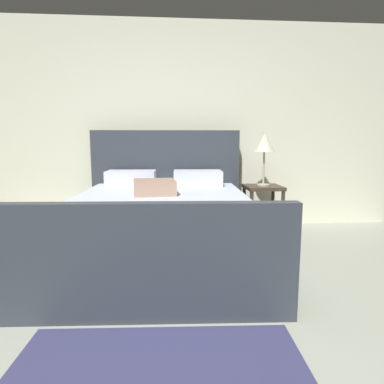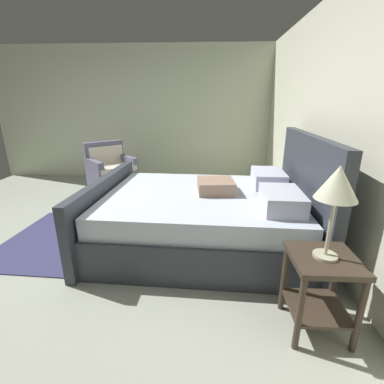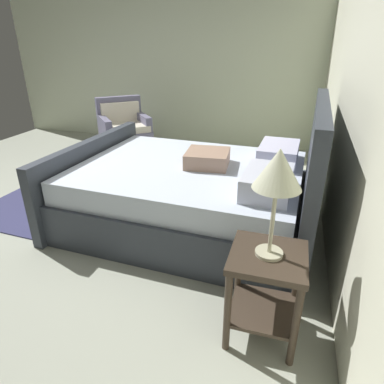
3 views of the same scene
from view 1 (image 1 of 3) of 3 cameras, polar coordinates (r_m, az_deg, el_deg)
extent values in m
cube|color=#A4A897|center=(1.98, -1.96, -26.55)|extent=(6.08, 5.66, 0.02)
cube|color=silver|center=(4.52, -3.68, 11.08)|extent=(6.20, 0.12, 2.67)
cube|color=#323740|center=(3.26, -5.28, -8.09)|extent=(1.83, 2.23, 0.40)
cube|color=#323740|center=(4.28, -4.47, 1.87)|extent=(1.86, 0.19, 1.28)
cube|color=#323740|center=(2.14, -7.18, -11.94)|extent=(1.86, 0.19, 0.77)
cube|color=silver|center=(3.19, -5.36, -2.74)|extent=(1.75, 2.16, 0.22)
cube|color=silver|center=(3.98, -10.31, 2.31)|extent=(0.58, 0.39, 0.18)
cube|color=silver|center=(3.95, 0.97, 2.38)|extent=(0.58, 0.39, 0.18)
cube|color=#A17E68|center=(3.32, -6.45, 0.84)|extent=(0.44, 0.44, 0.14)
cube|color=#3B2F24|center=(4.21, 12.03, 0.79)|extent=(0.44, 0.44, 0.04)
cube|color=#3B2F24|center=(4.28, 11.86, -4.53)|extent=(0.40, 0.40, 0.02)
cylinder|color=#3B2F24|center=(4.03, 10.06, -3.83)|extent=(0.04, 0.04, 0.56)
cylinder|color=#3B2F24|center=(4.14, 15.17, -3.66)|extent=(0.04, 0.04, 0.56)
cylinder|color=#3B2F24|center=(4.39, 8.83, -2.78)|extent=(0.04, 0.04, 0.56)
cylinder|color=#3B2F24|center=(4.49, 13.56, -2.66)|extent=(0.04, 0.04, 0.56)
cylinder|color=#B7B293|center=(4.20, 12.04, 1.20)|extent=(0.16, 0.16, 0.02)
cylinder|color=#B7B293|center=(4.18, 12.13, 4.03)|extent=(0.02, 0.02, 0.40)
cone|color=beige|center=(4.17, 12.26, 8.23)|extent=(0.26, 0.26, 0.22)
camera|label=2|loc=(4.30, 38.36, 13.02)|focal=25.63mm
camera|label=3|loc=(4.98, 31.64, 14.10)|focal=31.32mm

